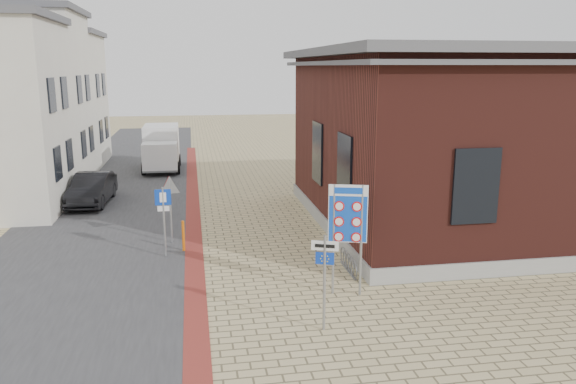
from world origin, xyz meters
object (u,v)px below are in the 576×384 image
object	(u,v)px
sedan	(92,189)
parking_sign	(164,210)
border_sign	(348,216)
essen_sign	(325,268)
bollard	(183,236)
box_truck	(161,148)

from	to	relation	value
sedan	parking_sign	size ratio (longest dim) A/B	1.81
border_sign	essen_sign	bearing A→B (deg)	-102.33
bollard	parking_sign	bearing A→B (deg)	-139.51
box_truck	border_sign	xyz separation A→B (m)	(5.87, -20.38, 0.87)
sedan	bollard	xyz separation A→B (m)	(4.16, -7.55, -0.17)
essen_sign	bollard	size ratio (longest dim) A/B	2.21
box_truck	border_sign	world-z (taller)	border_sign
border_sign	box_truck	bearing A→B (deg)	122.70
box_truck	parking_sign	size ratio (longest dim) A/B	2.14
essen_sign	parking_sign	size ratio (longest dim) A/B	1.00
border_sign	bollard	xyz separation A→B (m)	(-4.45, 4.50, -1.70)
parking_sign	sedan	bearing A→B (deg)	112.50
border_sign	essen_sign	xyz separation A→B (m)	(-1.11, -2.00, -0.68)
border_sign	essen_sign	size ratio (longest dim) A/B	1.31
box_truck	border_sign	bearing A→B (deg)	-74.02
bollard	box_truck	bearing A→B (deg)	95.13
sedan	essen_sign	bearing A→B (deg)	-58.08
sedan	bollard	world-z (taller)	sedan
border_sign	sedan	bearing A→B (deg)	142.17
sedan	bollard	distance (m)	8.62
border_sign	bollard	bearing A→B (deg)	151.28
sedan	border_sign	distance (m)	14.88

